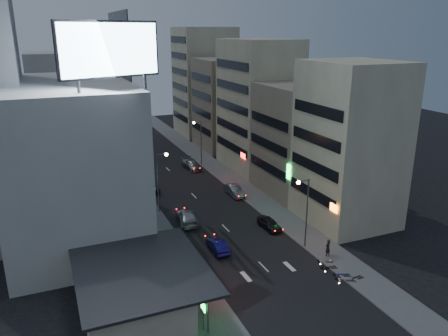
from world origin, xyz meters
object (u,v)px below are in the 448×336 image
parked_car_right_mid (234,190)px  person (328,248)px  parked_car_left (149,187)px  scooter_silver_a (353,273)px  parked_car_right_near (269,223)px  road_car_blue (218,246)px  scooter_black_b (336,260)px  scooter_silver_b (332,255)px  scooter_black_a (361,270)px  parked_car_right_far (192,164)px  road_car_silver (187,217)px  scooter_blue (350,268)px

parked_car_right_mid → person: size_ratio=2.47×
parked_car_left → scooter_silver_a: scooter_silver_a is taller
parked_car_right_near → road_car_blue: size_ratio=0.98×
scooter_black_b → scooter_silver_b: (0.35, 1.09, -0.04)m
person → scooter_black_a: size_ratio=0.94×
parked_car_right_far → scooter_black_b: size_ratio=2.68×
person → scooter_black_a: (0.65, -4.56, -0.33)m
scooter_silver_a → scooter_silver_b: 3.75m
parked_car_right_far → scooter_black_b: (2.88, -37.47, -0.05)m
road_car_silver → scooter_silver_b: bearing=134.7°
parked_car_right_near → parked_car_right_far: parked_car_right_far is taller
road_car_blue → scooter_blue: (10.29, -9.64, 0.07)m
parked_car_left → person: size_ratio=2.47×
person → parked_car_right_mid: bearing=-101.1°
person → scooter_black_a: bearing=82.3°
parked_car_left → scooter_silver_a: (12.48, -31.82, 0.10)m
scooter_silver_a → road_car_silver: bearing=52.8°
scooter_black_a → road_car_blue: bearing=42.9°
parked_car_right_far → person: size_ratio=2.93×
parked_car_left → scooter_blue: 33.52m
parked_car_left → scooter_black_b: bearing=109.8°
parked_car_right_far → road_car_silver: same height
parked_car_left → parked_car_right_near: bearing=116.3°
scooter_silver_a → scooter_black_b: bearing=24.2°
scooter_black_b → parked_car_right_far: bearing=15.1°
parked_car_right_mid → parked_car_right_far: size_ratio=0.84×
parked_car_right_far → scooter_silver_a: bearing=-88.8°
parked_car_right_mid → scooter_silver_b: bearing=-87.2°
parked_car_right_near → parked_car_right_far: 26.80m
scooter_silver_a → scooter_silver_b: (0.30, 3.74, -0.04)m
parked_car_right_mid → scooter_silver_b: size_ratio=2.42×
parked_car_right_near → scooter_black_a: (3.10, -13.15, 0.04)m
road_car_silver → scooter_blue: bearing=130.0°
road_car_blue → parked_car_right_near: bearing=-158.8°
parked_car_right_near → scooter_black_b: bearing=-82.4°
parked_car_right_mid → scooter_black_a: size_ratio=2.32×
parked_car_right_near → parked_car_right_mid: (0.71, 12.05, 0.07)m
parked_car_right_far → scooter_blue: size_ratio=2.67×
road_car_blue → parked_car_right_far: bearing=-102.0°
road_car_silver → scooter_black_a: 22.18m
parked_car_right_far → scooter_black_a: 40.14m
person → road_car_silver: bearing=-67.6°
parked_car_right_mid → scooter_black_a: parked_car_right_mid is taller
parked_car_right_near → scooter_black_a: bearing=-79.4°
parked_car_left → scooter_blue: size_ratio=2.25×
parked_car_left → scooter_silver_a: 34.18m
road_car_silver → parked_car_right_far: bearing=-101.6°
parked_car_right_mid → scooter_black_b: 22.77m
scooter_silver_a → scooter_blue: bearing=3.5°
scooter_blue → scooter_silver_b: 2.92m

